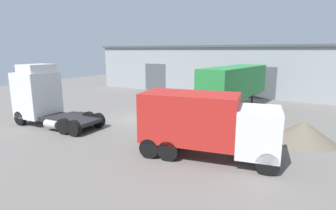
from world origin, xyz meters
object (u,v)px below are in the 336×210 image
(container_trailer_green, at_px, (234,83))
(gravel_pile, at_px, (303,131))
(box_truck_white, at_px, (206,122))
(tractor_unit_white, at_px, (42,96))

(container_trailer_green, bearing_deg, gravel_pile, -128.20)
(box_truck_white, xyz_separation_m, gravel_pile, (4.27, 4.98, -1.21))
(container_trailer_green, distance_m, gravel_pile, 8.61)
(tractor_unit_white, xyz_separation_m, gravel_pile, (17.07, 4.84, -1.43))
(box_truck_white, bearing_deg, gravel_pile, 40.03)
(box_truck_white, relative_size, gravel_pile, 1.92)
(tractor_unit_white, bearing_deg, box_truck_white, 178.54)
(tractor_unit_white, xyz_separation_m, container_trailer_green, (11.23, 10.87, 0.47))
(gravel_pile, bearing_deg, box_truck_white, -130.58)
(container_trailer_green, bearing_deg, tractor_unit_white, 141.83)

